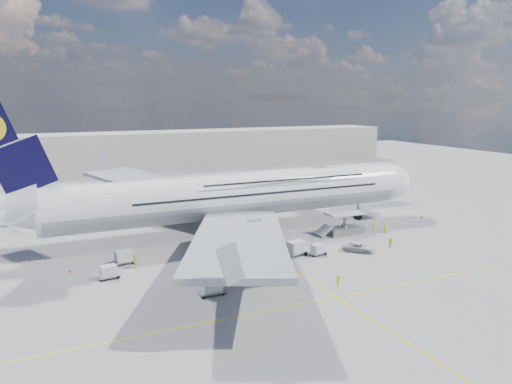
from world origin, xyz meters
name	(u,v)px	position (x,y,z in m)	size (l,w,h in m)	color
ground	(262,250)	(0.00, 0.00, 0.00)	(300.00, 300.00, 0.00)	gray
taxi_line_main	(262,250)	(0.00, 0.00, 0.01)	(0.25, 220.00, 0.01)	yellow
taxi_line_cross	(336,297)	(0.00, -20.00, 0.01)	(120.00, 0.25, 0.01)	yellow
taxi_line_diag	(308,226)	(14.00, 10.00, 0.01)	(0.25, 100.00, 0.01)	yellow
airliner	(238,195)	(0.26, 10.00, 6.87)	(77.26, 79.15, 23.71)	white
jet_bridge	(346,175)	(29.81, 20.94, 6.85)	(18.80, 12.10, 8.50)	#B7B7BC
cargo_loader	(343,226)	(16.82, 2.89, 1.25)	(8.53, 3.20, 3.67)	silver
terminal	(134,151)	(0.00, 95.00, 6.00)	(180.00, 16.00, 12.00)	#B2AD9E
tree_line	(206,142)	(40.00, 140.00, 4.00)	(160.00, 6.00, 8.00)	#193814
dolly_row_a	(108,272)	(-23.07, -2.52, 0.94)	(2.92, 1.81, 1.74)	gray
dolly_row_b	(212,286)	(-12.85, -13.13, 1.04)	(3.12, 1.75, 1.94)	gray
dolly_row_c	(203,248)	(-8.74, 1.85, 0.97)	(3.16, 2.29, 1.80)	gray
dolly_back	(124,257)	(-20.24, 2.48, 1.03)	(3.28, 2.15, 1.92)	gray
dolly_nose_far	(296,248)	(3.42, -4.28, 1.16)	(3.76, 2.69, 2.15)	gray
dolly_nose_near	(318,249)	(6.50, -5.48, 0.87)	(2.81, 1.92, 1.62)	gray
baggage_tug	(233,278)	(-9.14, -10.71, 0.72)	(2.86, 2.17, 1.62)	silver
catering_truck_inner	(165,212)	(-8.46, 24.64, 1.68)	(6.11, 2.67, 3.57)	gray
catering_truck_outer	(139,199)	(-10.37, 38.74, 1.74)	(6.76, 4.36, 3.74)	gray
service_van	(359,247)	(13.02, -6.62, 0.65)	(2.16, 4.69, 1.30)	silver
crew_nose	(374,225)	(22.76, 2.27, 1.00)	(0.73, 0.48, 2.01)	#ECFF1A
crew_loader	(391,243)	(18.36, -7.51, 0.92)	(0.90, 0.70, 1.85)	#A9EF19
crew_wing	(135,261)	(-19.20, 0.03, 0.98)	(1.14, 0.48, 1.95)	#D2DD17
crew_van	(385,228)	(23.69, 0.29, 0.84)	(0.83, 0.54, 1.69)	#D8F81A
crew_tug	(339,282)	(1.78, -17.87, 0.89)	(1.15, 0.66, 1.79)	#CFDB17
cone_nose	(422,216)	(37.13, 5.88, 0.28)	(0.46, 0.46, 0.59)	#DD4D0B
cone_wing_left_inner	(174,215)	(-6.14, 26.94, 0.31)	(0.50, 0.50, 0.64)	#DD4D0B
cone_wing_left_outer	(147,206)	(-9.05, 37.57, 0.27)	(0.43, 0.43, 0.55)	#DD4D0B
cone_wing_right_inner	(233,255)	(-5.27, -1.10, 0.28)	(0.46, 0.46, 0.58)	#DD4D0B
cone_wing_right_outer	(184,283)	(-14.93, -8.64, 0.26)	(0.43, 0.43, 0.55)	#DD4D0B
cone_tail	(70,270)	(-27.37, 2.03, 0.27)	(0.44, 0.44, 0.56)	#DD4D0B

